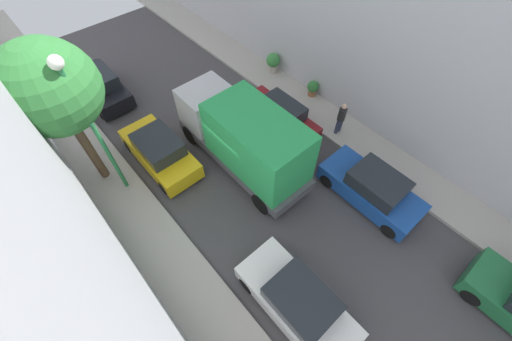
# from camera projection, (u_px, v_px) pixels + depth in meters

# --- Properties ---
(ground) EXTENTS (32.00, 32.00, 0.00)m
(ground) POSITION_uv_depth(u_px,v_px,m) (242.00, 162.00, 14.46)
(ground) COLOR #423F42
(sidewalk_left) EXTENTS (2.00, 44.00, 0.15)m
(sidewalk_left) POSITION_uv_depth(u_px,v_px,m) (145.00, 227.00, 12.41)
(sidewalk_left) COLOR #A8A399
(sidewalk_left) RESTS_ON ground
(sidewalk_right) EXTENTS (2.00, 44.00, 0.15)m
(sidewalk_right) POSITION_uv_depth(u_px,v_px,m) (316.00, 111.00, 16.38)
(sidewalk_right) COLOR #A8A399
(sidewalk_right) RESTS_ON ground
(parked_car_left_1) EXTENTS (1.78, 4.20, 1.57)m
(parked_car_left_1) POSITION_uv_depth(u_px,v_px,m) (298.00, 302.00, 10.10)
(parked_car_left_1) COLOR white
(parked_car_left_1) RESTS_ON ground
(parked_car_left_2) EXTENTS (1.78, 4.20, 1.57)m
(parked_car_left_2) POSITION_uv_depth(u_px,v_px,m) (160.00, 151.00, 13.90)
(parked_car_left_2) COLOR gold
(parked_car_left_2) RESTS_ON ground
(parked_car_left_3) EXTENTS (1.78, 4.20, 1.57)m
(parked_car_left_3) POSITION_uv_depth(u_px,v_px,m) (100.00, 86.00, 16.60)
(parked_car_left_3) COLOR black
(parked_car_left_3) RESTS_ON ground
(parked_car_right_1) EXTENTS (1.78, 4.20, 1.57)m
(parked_car_right_1) POSITION_uv_depth(u_px,v_px,m) (372.00, 188.00, 12.72)
(parked_car_right_1) COLOR #194799
(parked_car_right_1) RESTS_ON ground
(parked_car_right_2) EXTENTS (1.78, 4.20, 1.57)m
(parked_car_right_2) POSITION_uv_depth(u_px,v_px,m) (278.00, 117.00, 15.19)
(parked_car_right_2) COLOR maroon
(parked_car_right_2) RESTS_ON ground
(delivery_truck) EXTENTS (2.26, 6.60, 3.38)m
(delivery_truck) POSITION_uv_depth(u_px,v_px,m) (244.00, 138.00, 12.94)
(delivery_truck) COLOR #4C4C51
(delivery_truck) RESTS_ON ground
(pedestrian) EXTENTS (0.40, 0.36, 1.72)m
(pedestrian) POSITION_uv_depth(u_px,v_px,m) (341.00, 118.00, 14.67)
(pedestrian) COLOR #2D334C
(pedestrian) RESTS_ON sidewalk_right
(street_tree_0) EXTENTS (3.21, 3.21, 6.27)m
(street_tree_0) POSITION_uv_depth(u_px,v_px,m) (51.00, 89.00, 10.15)
(street_tree_0) COLOR brown
(street_tree_0) RESTS_ON sidewalk_left
(potted_plant_2) EXTENTS (0.44, 0.44, 0.81)m
(potted_plant_2) POSITION_uv_depth(u_px,v_px,m) (35.00, 101.00, 16.08)
(potted_plant_2) COLOR slate
(potted_plant_2) RESTS_ON sidewalk_left
(potted_plant_3) EXTENTS (0.78, 0.78, 1.11)m
(potted_plant_3) POSITION_uv_depth(u_px,v_px,m) (273.00, 62.00, 17.81)
(potted_plant_3) COLOR #B2A899
(potted_plant_3) RESTS_ON sidewalk_right
(potted_plant_4) EXTENTS (0.61, 0.61, 0.86)m
(potted_plant_4) POSITION_uv_depth(u_px,v_px,m) (313.00, 88.00, 16.66)
(potted_plant_4) COLOR brown
(potted_plant_4) RESTS_ON sidewalk_right
(lamp_post) EXTENTS (0.44, 0.44, 6.23)m
(lamp_post) POSITION_uv_depth(u_px,v_px,m) (87.00, 116.00, 10.28)
(lamp_post) COLOR #26723F
(lamp_post) RESTS_ON sidewalk_left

